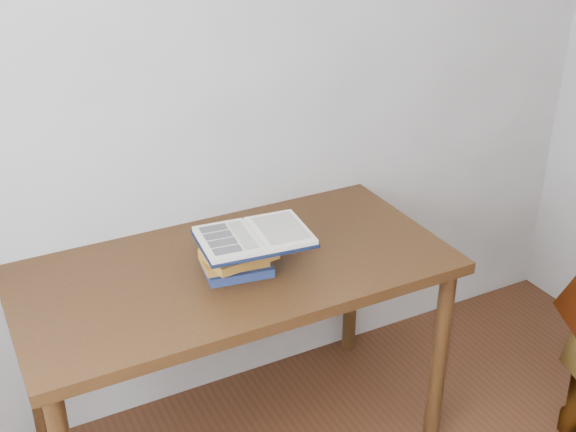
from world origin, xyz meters
TOP-DOWN VIEW (x-y plane):
  - desk at (-0.10, 1.38)m, footprint 1.49×0.75m
  - book_stack at (-0.11, 1.33)m, footprint 0.26×0.21m
  - open_book at (-0.06, 1.31)m, footprint 0.39×0.29m

SIDE VIEW (x-z plane):
  - desk at x=-0.10m, z-range 0.30..1.10m
  - book_stack at x=-0.11m, z-range 0.80..0.92m
  - open_book at x=-0.06m, z-range 0.92..0.95m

